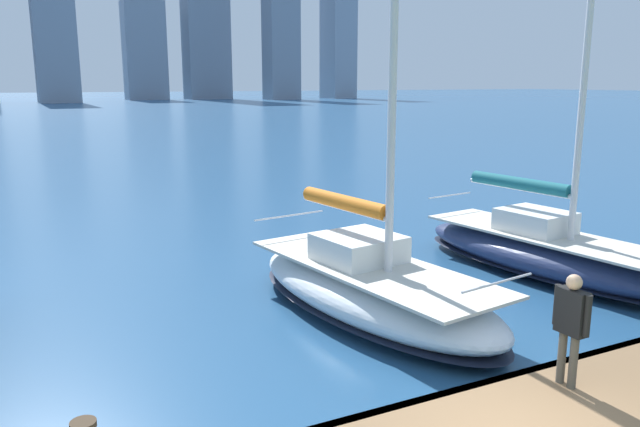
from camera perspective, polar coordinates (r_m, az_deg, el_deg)
name	(u,v)px	position (r m, az deg, el deg)	size (l,w,h in m)	color
city_skyline	(18,6)	(165.94, -25.89, 16.72)	(173.05, 23.64, 54.19)	#8B95A4
sailboat_teal	(548,249)	(16.75, 20.09, -3.10)	(3.29, 7.97, 12.33)	navy
sailboat_orange	(370,284)	(13.11, 4.60, -6.43)	(3.66, 7.36, 12.53)	silver
person_black_shirt	(571,319)	(9.40, 21.97, -8.97)	(0.22, 0.60, 1.63)	#4C473D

